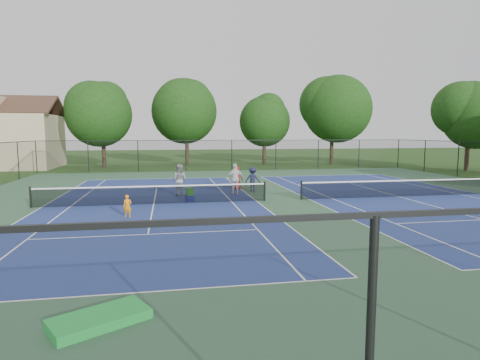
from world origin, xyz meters
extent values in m
plane|color=#234716|center=(0.00, 0.00, 0.00)|extent=(140.00, 140.00, 0.00)
cube|color=#31573D|center=(0.00, 0.00, 0.00)|extent=(36.00, 36.00, 0.01)
cube|color=navy|center=(-7.00, 0.00, 0.01)|extent=(10.97, 23.77, 0.00)
cube|color=white|center=(-7.00, 11.88, 0.01)|extent=(10.97, 0.06, 0.00)
cube|color=white|center=(-7.00, -11.88, 0.01)|extent=(10.97, 0.06, 0.00)
cube|color=white|center=(-12.48, 0.00, 0.01)|extent=(0.06, 23.77, 0.00)
cube|color=white|center=(-1.51, 0.00, 0.01)|extent=(0.06, 23.77, 0.00)
cube|color=white|center=(-11.12, 0.00, 0.01)|extent=(0.06, 23.77, 0.00)
cube|color=white|center=(-2.88, 0.00, 0.01)|extent=(0.06, 23.77, 0.00)
cube|color=white|center=(-7.00, 6.40, 0.01)|extent=(8.23, 0.06, 0.00)
cube|color=white|center=(-7.00, -6.40, 0.01)|extent=(8.23, 0.06, 0.00)
cube|color=white|center=(-7.00, 0.00, 0.01)|extent=(0.06, 12.80, 0.00)
cylinder|color=black|center=(-12.95, 0.00, 0.54)|extent=(0.10, 0.10, 1.07)
cylinder|color=black|center=(-1.05, 0.00, 0.54)|extent=(0.10, 0.10, 1.07)
cube|color=black|center=(-7.00, 0.00, 0.47)|extent=(11.90, 0.01, 0.90)
cube|color=white|center=(-7.00, 0.00, 0.95)|extent=(11.90, 0.04, 0.07)
cube|color=navy|center=(7.00, 0.00, 0.01)|extent=(10.97, 23.77, 0.00)
cube|color=white|center=(7.00, 11.88, 0.01)|extent=(10.97, 0.06, 0.00)
cube|color=white|center=(1.51, 0.00, 0.01)|extent=(0.06, 23.77, 0.00)
cube|color=white|center=(2.88, 0.00, 0.01)|extent=(0.06, 23.77, 0.00)
cube|color=white|center=(11.12, 0.00, 0.01)|extent=(0.06, 23.77, 0.00)
cube|color=white|center=(7.00, 6.40, 0.01)|extent=(8.23, 0.06, 0.00)
cube|color=white|center=(7.00, 0.00, 0.01)|extent=(0.06, 12.80, 0.00)
cylinder|color=black|center=(1.05, 0.00, 0.54)|extent=(0.10, 0.10, 1.07)
cube|color=black|center=(7.00, 0.00, 0.47)|extent=(11.90, 0.01, 0.90)
cube|color=white|center=(7.00, 0.00, 0.95)|extent=(11.90, 0.04, 0.07)
cylinder|color=black|center=(-18.00, 18.00, 1.50)|extent=(0.08, 0.08, 3.00)
cylinder|color=black|center=(-13.50, 18.00, 1.50)|extent=(0.08, 0.08, 3.00)
cylinder|color=black|center=(-9.00, 18.00, 1.50)|extent=(0.08, 0.08, 3.00)
cylinder|color=black|center=(-4.50, 18.00, 1.50)|extent=(0.08, 0.08, 3.00)
cylinder|color=black|center=(0.00, 18.00, 1.50)|extent=(0.08, 0.08, 3.00)
cylinder|color=black|center=(4.50, 18.00, 1.50)|extent=(0.08, 0.08, 3.00)
cylinder|color=black|center=(9.00, 18.00, 1.50)|extent=(0.08, 0.08, 3.00)
cylinder|color=black|center=(13.50, 18.00, 1.50)|extent=(0.08, 0.08, 3.00)
cylinder|color=black|center=(18.00, 18.00, 1.50)|extent=(0.08, 0.08, 3.00)
cylinder|color=black|center=(18.00, 9.00, 1.50)|extent=(0.08, 0.08, 3.00)
cylinder|color=black|center=(18.00, 13.50, 1.50)|extent=(0.08, 0.08, 3.00)
cylinder|color=black|center=(-18.00, 13.50, 1.50)|extent=(0.08, 0.08, 3.00)
cube|color=black|center=(0.00, 18.00, 1.50)|extent=(36.00, 0.01, 3.00)
cube|color=black|center=(0.00, 18.00, 3.00)|extent=(36.00, 0.05, 0.05)
cylinder|color=#2D2116|center=(-13.00, 24.00, 1.89)|extent=(0.44, 0.44, 3.78)
sphere|color=black|center=(-13.00, 24.00, 5.65)|extent=(6.80, 6.80, 6.80)
sphere|color=black|center=(-13.00, 24.00, 6.31)|extent=(5.58, 5.58, 5.58)
sphere|color=black|center=(-13.00, 24.00, 6.98)|extent=(4.35, 4.35, 4.35)
cylinder|color=#2D2116|center=(-4.00, 26.00, 2.07)|extent=(0.44, 0.44, 4.14)
sphere|color=black|center=(-4.00, 26.00, 6.23)|extent=(7.60, 7.60, 7.60)
sphere|color=black|center=(-4.00, 26.00, 6.85)|extent=(6.23, 6.23, 6.23)
sphere|color=black|center=(-4.00, 26.00, 7.48)|extent=(4.86, 4.86, 4.86)
cylinder|color=#2D2116|center=(5.00, 25.00, 1.71)|extent=(0.44, 0.44, 3.42)
sphere|color=black|center=(5.00, 25.00, 5.07)|extent=(6.00, 6.00, 6.00)
sphere|color=black|center=(5.00, 25.00, 5.77)|extent=(4.92, 4.92, 4.92)
sphere|color=black|center=(5.00, 25.00, 6.48)|extent=(3.84, 3.84, 3.84)
cylinder|color=#2D2116|center=(13.00, 24.00, 2.16)|extent=(0.44, 0.44, 4.32)
sphere|color=black|center=(13.00, 24.00, 6.46)|extent=(7.80, 7.80, 7.80)
sphere|color=black|center=(13.00, 24.00, 7.08)|extent=(6.40, 6.40, 6.40)
sphere|color=black|center=(13.00, 24.00, 7.69)|extent=(4.99, 4.99, 4.99)
cylinder|color=#2D2116|center=(23.00, 14.00, 1.80)|extent=(0.44, 0.44, 3.60)
sphere|color=black|center=(23.00, 14.00, 5.41)|extent=(6.60, 6.60, 6.60)
sphere|color=black|center=(23.00, 14.00, 6.09)|extent=(5.41, 5.41, 5.41)
sphere|color=black|center=(23.00, 14.00, 6.76)|extent=(4.22, 4.22, 4.22)
cube|color=tan|center=(-23.00, 25.00, 2.80)|extent=(10.00, 8.00, 5.60)
cube|color=tan|center=(-23.00, 25.00, 6.48)|extent=(1.20, 8.00, 1.76)
cube|color=#422B1E|center=(-23.00, 27.00, 6.58)|extent=(10.80, 4.10, 2.15)
imported|color=orange|center=(-8.02, -3.10, 0.50)|extent=(0.36, 0.24, 0.99)
imported|color=gray|center=(-5.57, 2.73, 0.94)|extent=(1.13, 1.03, 1.89)
imported|color=silver|center=(-2.22, 2.76, 0.93)|extent=(1.15, 0.62, 1.86)
imported|color=#181A35|center=(-0.94, 3.62, 0.78)|extent=(1.15, 0.92, 1.56)
imported|color=maroon|center=(-1.78, 4.66, 0.78)|extent=(0.84, 0.63, 1.55)
cube|color=navy|center=(-5.09, 0.58, 0.16)|extent=(0.49, 0.42, 0.33)
cube|color=green|center=(-5.09, 0.58, 0.53)|extent=(0.39, 0.35, 0.41)
cube|color=green|center=(-7.59, -13.32, 0.11)|extent=(2.03, 1.68, 0.20)
camera|label=1|loc=(-6.22, -21.08, 3.69)|focal=30.00mm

